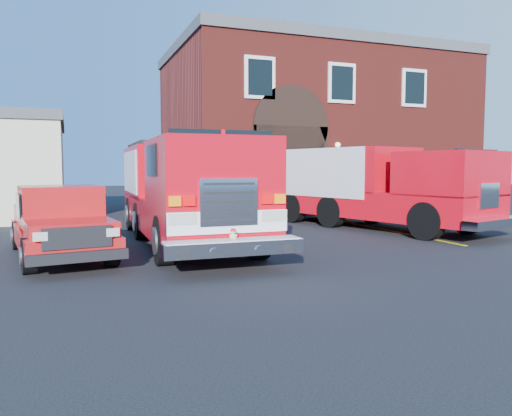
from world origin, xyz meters
name	(u,v)px	position (x,y,z in m)	size (l,w,h in m)	color
ground	(238,258)	(0.00, 0.00, 0.00)	(100.00, 100.00, 0.00)	black
parking_stripe_near	(430,239)	(6.50, 1.00, 0.00)	(0.12, 3.00, 0.01)	yellow
parking_stripe_mid	(374,228)	(6.50, 4.00, 0.00)	(0.12, 3.00, 0.01)	yellow
parking_stripe_far	(332,219)	(6.50, 7.00, 0.00)	(0.12, 3.00, 0.01)	yellow
fire_station	(311,130)	(8.99, 13.98, 4.25)	(15.20, 10.20, 8.45)	maroon
fire_engine	(184,189)	(-0.67, 2.96, 1.55)	(2.87, 9.75, 2.99)	black
pickup_truck	(60,223)	(-4.01, 1.61, 0.82)	(2.63, 5.54, 1.74)	black
secondary_truck	(374,184)	(6.47, 4.01, 1.57)	(5.07, 9.26, 2.87)	black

